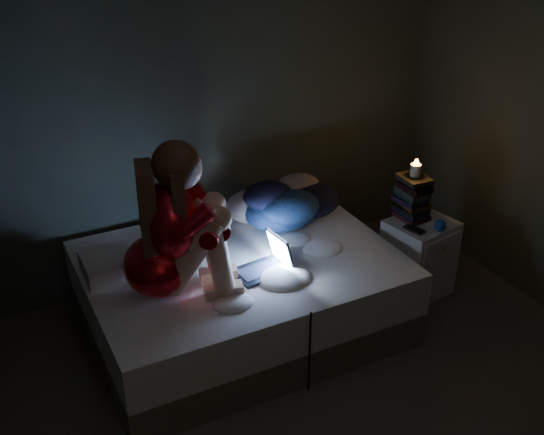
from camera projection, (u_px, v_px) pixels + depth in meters
floor at (350, 434)px, 3.41m from camera, size 3.60×3.80×0.02m
wall_back at (203, 96)px, 4.31m from camera, size 3.60×0.02×2.60m
bed at (241, 292)px, 4.11m from camera, size 1.87×1.40×0.51m
pillow at (120, 263)px, 3.82m from camera, size 0.42×0.30×0.12m
woman at (153, 224)px, 3.42m from camera, size 0.63×0.49×0.91m
laptop at (260, 256)px, 3.78m from camera, size 0.35×0.27×0.23m
clothes_pile at (281, 201)px, 4.31m from camera, size 0.67×0.61×0.33m
nightstand at (418, 257)px, 4.45m from camera, size 0.47×0.43×0.55m
book_stack at (413, 197)px, 4.31m from camera, size 0.19×0.25×0.31m
candle at (416, 170)px, 4.22m from camera, size 0.07×0.07×0.08m
phone at (411, 228)px, 4.23m from camera, size 0.08×0.14×0.01m
blue_orb at (437, 226)px, 4.19m from camera, size 0.08×0.08×0.08m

